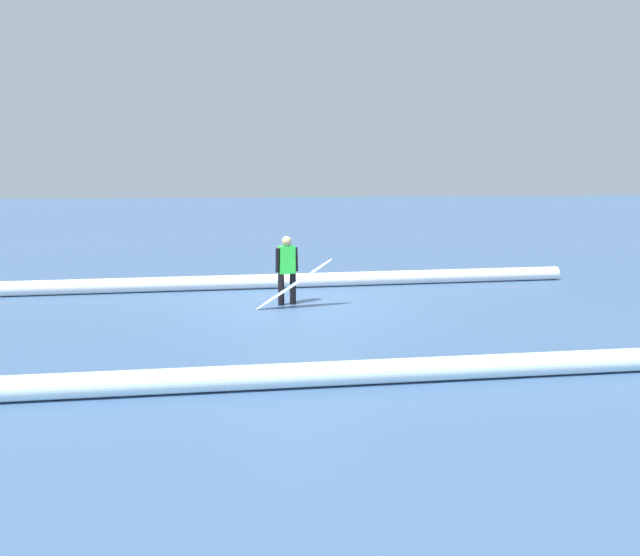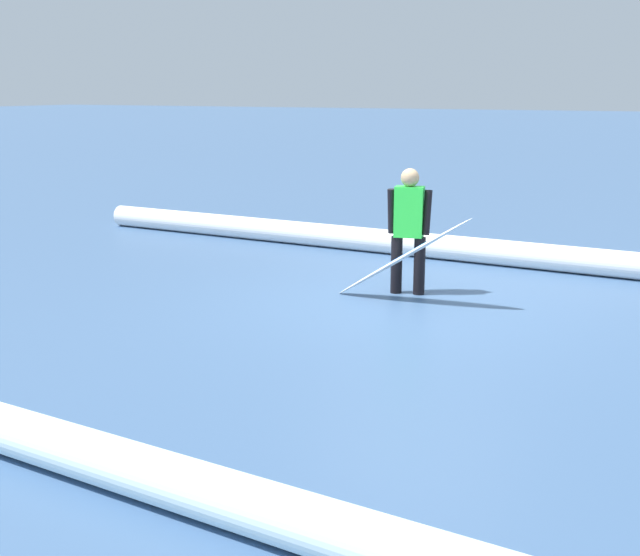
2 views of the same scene
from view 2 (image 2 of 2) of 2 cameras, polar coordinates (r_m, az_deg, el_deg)
ground_plane at (r=9.70m, az=6.36°, el=-1.71°), size 171.07×171.07×0.00m
surfer at (r=9.97m, az=6.16°, el=3.69°), size 0.51×0.27×1.52m
surfboard at (r=9.60m, az=5.71°, el=1.40°), size 1.69×0.32×1.10m
wave_crest_foreground at (r=11.89m, az=12.90°, el=1.67°), size 14.43×1.00×0.36m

